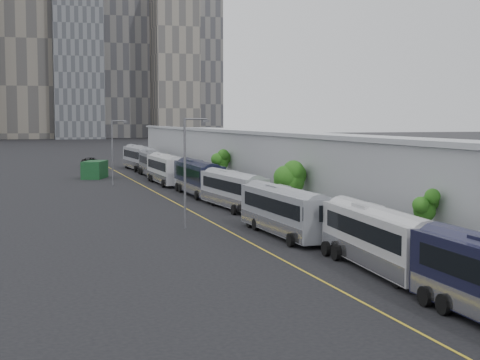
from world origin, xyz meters
name	(u,v)px	position (x,y,z in m)	size (l,w,h in m)	color
sidewalk	(331,217)	(9.00, 55.00, 0.06)	(10.00, 170.00, 0.12)	gray
lane_line	(213,223)	(-1.50, 55.00, 0.01)	(0.12, 160.00, 0.02)	gold
depot	(374,176)	(12.99, 55.00, 3.51)	(12.45, 160.40, 7.20)	gray
skyline	(48,18)	(-2.90, 324.16, 50.85)	(145.00, 64.00, 120.00)	slate
bus_2	(379,243)	(2.71, 34.38, 1.50)	(3.32, 12.32, 3.56)	#BBBBBD
bus_3	(285,215)	(1.78, 47.09, 1.51)	(2.89, 12.33, 3.58)	gray
bus_4	(233,193)	(2.76, 63.71, 1.49)	(3.38, 12.23, 3.53)	#A3A5AD
bus_5	(198,181)	(2.47, 76.50, 1.63)	(2.94, 13.20, 3.86)	black
bus_6	(166,172)	(1.78, 91.24, 1.62)	(2.93, 13.18, 3.84)	silver
bus_7	(153,166)	(2.42, 104.48, 1.56)	(2.94, 12.72, 3.70)	slate
bus_8	(139,160)	(2.55, 118.31, 1.70)	(3.38, 13.87, 4.02)	#9D9FA7
tree_1	(425,209)	(6.14, 35.27, 3.25)	(1.32, 1.32, 3.99)	black
tree_2	(289,177)	(5.33, 55.62, 3.59)	(2.62, 2.62, 4.91)	black
tree_3	(220,160)	(5.84, 79.42, 3.69)	(1.92, 1.92, 4.68)	black
street_lamp_near	(187,164)	(-4.12, 52.90, 4.98)	(2.04, 0.22, 8.59)	#59595E
street_lamp_far	(114,147)	(-4.88, 91.75, 4.84)	(2.04, 0.22, 8.31)	#59595E
shipping_container	(95,170)	(-6.20, 103.19, 1.24)	(2.64, 5.38, 2.48)	#133D1D
suv	(91,162)	(-4.24, 128.80, 0.81)	(2.67, 5.79, 1.61)	black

